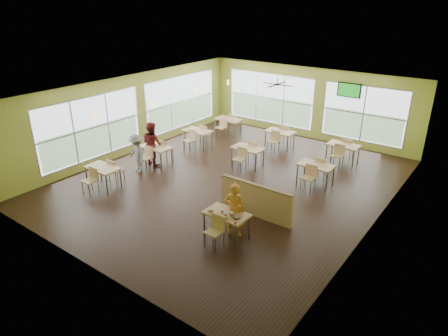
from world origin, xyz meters
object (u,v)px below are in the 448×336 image
Objects in this scene: man_plaid at (234,210)px; food_basket at (237,217)px; main_table at (227,217)px; half_wall_divider at (256,200)px.

man_plaid is 6.97× the size of food_basket.
man_plaid is (0.09, 0.23, 0.15)m from main_table.
man_plaid is 0.38m from food_basket.
main_table is 1.45m from half_wall_divider.
man_plaid is at bearing 133.65° from food_basket.
half_wall_divider is at bearing -106.17° from man_plaid.
main_table is at bearing 48.39° from man_plaid.
main_table is 0.29m from man_plaid.
half_wall_divider is 1.25m from man_plaid.
half_wall_divider is 1.56m from food_basket.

